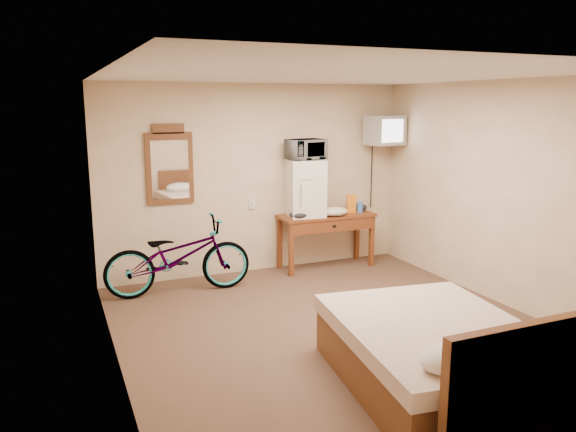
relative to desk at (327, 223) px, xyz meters
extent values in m
plane|color=#503528|center=(-0.91, -2.00, -0.63)|extent=(4.60, 4.60, 0.00)
plane|color=silver|center=(-0.91, -2.00, 1.87)|extent=(4.60, 4.60, 0.00)
cube|color=beige|center=(-0.91, 0.30, 0.62)|extent=(4.20, 0.04, 2.50)
cube|color=beige|center=(-0.91, -4.30, 0.62)|extent=(4.20, 0.04, 2.50)
cube|color=beige|center=(-3.01, -2.00, 0.62)|extent=(0.04, 4.60, 2.50)
cube|color=beige|center=(1.19, -2.00, 0.62)|extent=(0.04, 4.60, 2.50)
cube|color=silver|center=(-0.99, 0.29, 0.29)|extent=(0.08, 0.01, 0.13)
cube|color=brown|center=(0.00, 0.04, 0.10)|extent=(1.33, 0.53, 0.04)
cube|color=brown|center=(-0.61, -0.17, -0.27)|extent=(0.06, 0.06, 0.71)
cube|color=brown|center=(0.61, -0.17, -0.27)|extent=(0.06, 0.06, 0.71)
cube|color=brown|center=(-0.61, 0.24, -0.27)|extent=(0.06, 0.06, 0.71)
cube|color=brown|center=(0.61, 0.24, -0.27)|extent=(0.06, 0.06, 0.71)
cube|color=brown|center=(0.00, -0.19, 0.00)|extent=(1.20, 0.06, 0.16)
cube|color=black|center=(0.00, -0.20, 0.00)|extent=(0.05, 0.02, 0.03)
cube|color=white|center=(-0.31, 0.04, 0.50)|extent=(0.53, 0.51, 0.76)
cube|color=#9D9D98|center=(-0.31, -0.19, 0.66)|extent=(0.46, 0.01, 0.00)
cylinder|color=#9D9D98|center=(-0.48, -0.19, 0.46)|extent=(0.02, 0.02, 0.27)
imported|color=white|center=(-0.31, 0.04, 1.02)|extent=(0.54, 0.42, 0.27)
cube|color=orange|center=(0.38, 0.02, 0.25)|extent=(0.14, 0.10, 0.25)
cylinder|color=#3B75CA|center=(0.50, -0.01, 0.20)|extent=(0.08, 0.08, 0.14)
ellipsoid|color=silver|center=(0.05, -0.10, 0.18)|extent=(0.38, 0.29, 0.12)
ellipsoid|color=black|center=(-0.46, -0.09, 0.17)|extent=(0.28, 0.21, 0.10)
ellipsoid|color=black|center=(0.56, 0.08, 0.17)|extent=(0.21, 0.17, 0.09)
cube|color=black|center=(0.89, 0.28, 1.15)|extent=(0.14, 0.02, 0.14)
cylinder|color=black|center=(0.89, 0.24, 1.15)|extent=(0.05, 0.30, 0.05)
cube|color=#9D9D98|center=(0.89, 0.02, 1.25)|extent=(0.52, 0.46, 0.41)
cube|color=white|center=(0.89, -0.18, 1.25)|extent=(0.38, 0.08, 0.31)
cube|color=black|center=(0.89, 0.22, 1.25)|extent=(0.29, 0.06, 0.25)
cube|color=brown|center=(-2.07, 0.27, 0.82)|extent=(0.59, 0.04, 0.89)
cube|color=brown|center=(-2.07, 0.27, 1.31)|extent=(0.39, 0.04, 0.12)
cube|color=white|center=(-2.07, 0.25, 0.80)|extent=(0.46, 0.01, 0.73)
imported|color=black|center=(-2.11, -0.25, -0.17)|extent=(1.76, 0.68, 0.91)
cube|color=brown|center=(-0.72, -3.30, -0.43)|extent=(1.60, 1.99, 0.40)
cube|color=beige|center=(-0.72, -3.30, -0.18)|extent=(1.64, 2.04, 0.14)
cube|color=brown|center=(-0.72, -4.26, -0.08)|extent=(1.37, 0.08, 0.70)
ellipsoid|color=silver|center=(-1.04, -3.95, -0.05)|extent=(0.57, 0.35, 0.20)
ellipsoid|color=silver|center=(-0.40, -3.95, -0.05)|extent=(0.57, 0.35, 0.20)
camera|label=1|loc=(-3.45, -6.69, 1.61)|focal=35.00mm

